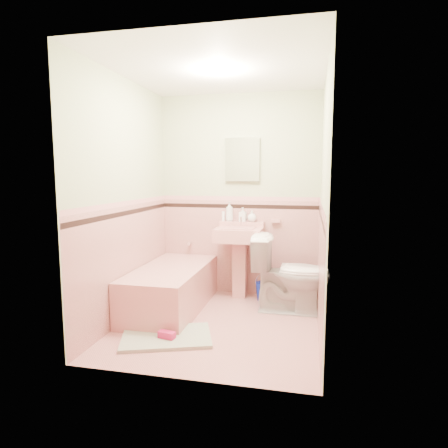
% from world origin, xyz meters
% --- Properties ---
extents(floor, '(2.20, 2.20, 0.00)m').
position_xyz_m(floor, '(0.00, 0.00, 0.00)').
color(floor, tan).
rests_on(floor, ground).
extents(ceiling, '(2.20, 2.20, 0.00)m').
position_xyz_m(ceiling, '(0.00, 0.00, 2.50)').
color(ceiling, white).
rests_on(ceiling, ground).
extents(wall_back, '(2.50, 0.00, 2.50)m').
position_xyz_m(wall_back, '(0.00, 1.10, 1.25)').
color(wall_back, '#F2E8C5').
rests_on(wall_back, ground).
extents(wall_front, '(2.50, 0.00, 2.50)m').
position_xyz_m(wall_front, '(0.00, -1.10, 1.25)').
color(wall_front, '#F2E8C5').
rests_on(wall_front, ground).
extents(wall_left, '(0.00, 2.50, 2.50)m').
position_xyz_m(wall_left, '(-1.00, 0.00, 1.25)').
color(wall_left, '#F2E8C5').
rests_on(wall_left, ground).
extents(wall_right, '(0.00, 2.50, 2.50)m').
position_xyz_m(wall_right, '(1.00, 0.00, 1.25)').
color(wall_right, '#F2E8C5').
rests_on(wall_right, ground).
extents(wainscot_back, '(2.00, 0.00, 2.00)m').
position_xyz_m(wainscot_back, '(0.00, 1.09, 0.60)').
color(wainscot_back, '#CF8E8B').
rests_on(wainscot_back, ground).
extents(wainscot_front, '(2.00, 0.00, 2.00)m').
position_xyz_m(wainscot_front, '(0.00, -1.09, 0.60)').
color(wainscot_front, '#CF8E8B').
rests_on(wainscot_front, ground).
extents(wainscot_left, '(0.00, 2.20, 2.20)m').
position_xyz_m(wainscot_left, '(-0.99, 0.00, 0.60)').
color(wainscot_left, '#CF8E8B').
rests_on(wainscot_left, ground).
extents(wainscot_right, '(0.00, 2.20, 2.20)m').
position_xyz_m(wainscot_right, '(0.99, 0.00, 0.60)').
color(wainscot_right, '#CF8E8B').
rests_on(wainscot_right, ground).
extents(accent_back, '(2.00, 0.00, 2.00)m').
position_xyz_m(accent_back, '(0.00, 1.08, 1.12)').
color(accent_back, black).
rests_on(accent_back, ground).
extents(accent_front, '(2.00, 0.00, 2.00)m').
position_xyz_m(accent_front, '(0.00, -1.08, 1.12)').
color(accent_front, black).
rests_on(accent_front, ground).
extents(accent_left, '(0.00, 2.20, 2.20)m').
position_xyz_m(accent_left, '(-0.98, 0.00, 1.12)').
color(accent_left, black).
rests_on(accent_left, ground).
extents(accent_right, '(0.00, 2.20, 2.20)m').
position_xyz_m(accent_right, '(0.98, 0.00, 1.12)').
color(accent_right, black).
rests_on(accent_right, ground).
extents(cap_back, '(2.00, 0.00, 2.00)m').
position_xyz_m(cap_back, '(0.00, 1.08, 1.22)').
color(cap_back, '#CD8788').
rests_on(cap_back, ground).
extents(cap_front, '(2.00, 0.00, 2.00)m').
position_xyz_m(cap_front, '(0.00, -1.08, 1.22)').
color(cap_front, '#CD8788').
rests_on(cap_front, ground).
extents(cap_left, '(0.00, 2.20, 2.20)m').
position_xyz_m(cap_left, '(-0.98, 0.00, 1.22)').
color(cap_left, '#CD8788').
rests_on(cap_left, ground).
extents(cap_right, '(0.00, 2.20, 2.20)m').
position_xyz_m(cap_right, '(0.98, 0.00, 1.22)').
color(cap_right, '#CD8788').
rests_on(cap_right, ground).
extents(bathtub, '(0.70, 1.50, 0.45)m').
position_xyz_m(bathtub, '(-0.63, 0.33, 0.23)').
color(bathtub, tan).
rests_on(bathtub, floor).
extents(tub_faucet, '(0.04, 0.12, 0.04)m').
position_xyz_m(tub_faucet, '(-0.63, 1.05, 0.63)').
color(tub_faucet, silver).
rests_on(tub_faucet, wall_back).
extents(sink, '(0.56, 0.48, 0.88)m').
position_xyz_m(sink, '(0.05, 0.86, 0.44)').
color(sink, tan).
rests_on(sink, floor).
extents(sink_faucet, '(0.02, 0.02, 0.10)m').
position_xyz_m(sink_faucet, '(0.05, 1.00, 0.95)').
color(sink_faucet, silver).
rests_on(sink_faucet, sink).
extents(medicine_cabinet, '(0.43, 0.04, 0.53)m').
position_xyz_m(medicine_cabinet, '(0.05, 1.07, 1.70)').
color(medicine_cabinet, white).
rests_on(medicine_cabinet, wall_back).
extents(soap_dish, '(0.11, 0.07, 0.04)m').
position_xyz_m(soap_dish, '(0.47, 1.06, 0.95)').
color(soap_dish, tan).
rests_on(soap_dish, wall_back).
extents(soap_bottle_left, '(0.12, 0.12, 0.24)m').
position_xyz_m(soap_bottle_left, '(-0.11, 1.04, 1.06)').
color(soap_bottle_left, '#B2B2B2').
rests_on(soap_bottle_left, sink).
extents(soap_bottle_mid, '(0.09, 0.09, 0.18)m').
position_xyz_m(soap_bottle_mid, '(0.06, 1.04, 1.02)').
color(soap_bottle_mid, '#B2B2B2').
rests_on(soap_bottle_mid, sink).
extents(soap_bottle_right, '(0.12, 0.12, 0.14)m').
position_xyz_m(soap_bottle_right, '(0.18, 1.04, 1.01)').
color(soap_bottle_right, '#B2B2B2').
rests_on(soap_bottle_right, sink).
extents(tube, '(0.04, 0.04, 0.12)m').
position_xyz_m(tube, '(-0.19, 1.04, 1.00)').
color(tube, white).
rests_on(tube, sink).
extents(toilet, '(0.84, 0.49, 0.86)m').
position_xyz_m(toilet, '(0.69, 0.54, 0.43)').
color(toilet, white).
rests_on(toilet, floor).
extents(bucket, '(0.29, 0.29, 0.22)m').
position_xyz_m(bucket, '(0.37, 0.86, 0.11)').
color(bucket, '#0A1FA3').
rests_on(bucket, floor).
extents(bath_mat, '(0.95, 0.78, 0.03)m').
position_xyz_m(bath_mat, '(-0.39, -0.45, 0.02)').
color(bath_mat, '#92A589').
rests_on(bath_mat, floor).
extents(shoe, '(0.17, 0.10, 0.06)m').
position_xyz_m(shoe, '(-0.37, -0.50, 0.06)').
color(shoe, '#BF1E59').
rests_on(shoe, bath_mat).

